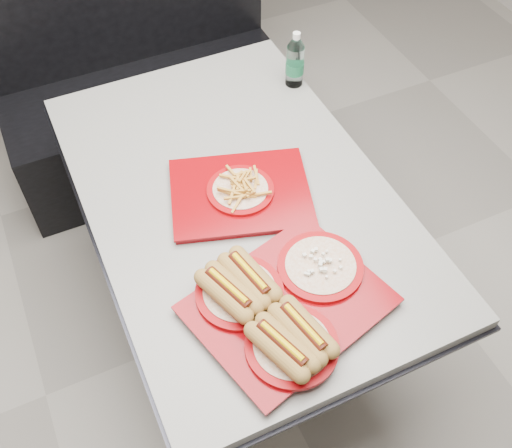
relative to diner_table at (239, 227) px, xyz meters
name	(u,v)px	position (x,y,z in m)	size (l,w,h in m)	color
ground	(242,317)	(0.00, 0.00, -0.58)	(6.00, 6.00, 0.00)	gray
diner_table	(239,227)	(0.00, 0.00, 0.00)	(0.92, 1.42, 0.75)	black
booth_bench	(144,84)	(0.00, 1.09, -0.18)	(1.30, 0.57, 1.35)	black
tray_near	(282,304)	(-0.06, -0.43, 0.20)	(0.57, 0.50, 0.11)	#7D0308
tray_far	(240,191)	(0.00, -0.02, 0.19)	(0.50, 0.44, 0.08)	#7D0308
water_bottle	(295,62)	(0.41, 0.41, 0.26)	(0.07, 0.07, 0.21)	silver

